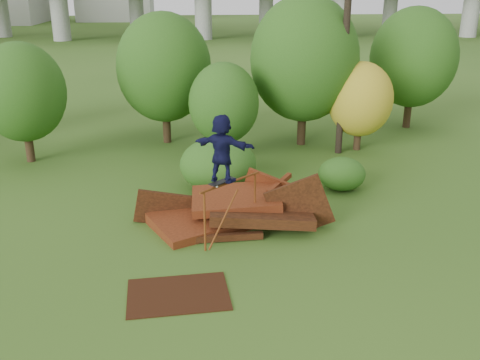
{
  "coord_description": "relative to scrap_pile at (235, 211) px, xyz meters",
  "views": [
    {
      "loc": [
        -2.14,
        -11.97,
        6.75
      ],
      "look_at": [
        -0.8,
        2.0,
        1.6
      ],
      "focal_mm": 40.0,
      "sensor_mm": 36.0,
      "label": 1
    }
  ],
  "objects": [
    {
      "name": "tree_3",
      "position": [
        3.69,
        8.17,
        3.37
      ],
      "size": [
        4.64,
        4.64,
        6.44
      ],
      "color": "black",
      "rests_on": "ground"
    },
    {
      "name": "tree_0",
      "position": [
        -7.71,
        6.78,
        2.41
      ],
      "size": [
        3.37,
        3.37,
        4.76
      ],
      "color": "black",
      "rests_on": "ground"
    },
    {
      "name": "scrap_pile",
      "position": [
        0.0,
        0.0,
        0.0
      ],
      "size": [
        5.97,
        3.25,
        2.08
      ],
      "color": "#451D0C",
      "rests_on": "ground"
    },
    {
      "name": "skater",
      "position": [
        -0.43,
        -1.22,
        2.33
      ],
      "size": [
        1.74,
        1.26,
        1.82
      ],
      "primitive_type": "imported",
      "rotation": [
        0.0,
        0.0,
        2.66
      ],
      "color": "#101138",
      "rests_on": "skateboard"
    },
    {
      "name": "flat_plate",
      "position": [
        -1.64,
        -3.8,
        -0.38
      ],
      "size": [
        2.43,
        1.81,
        0.03
      ],
      "primitive_type": "cube",
      "rotation": [
        0.0,
        0.0,
        0.07
      ],
      "color": "black",
      "rests_on": "ground"
    },
    {
      "name": "shrub_left",
      "position": [
        -0.32,
        2.89,
        0.52
      ],
      "size": [
        2.65,
        2.45,
        1.84
      ],
      "primitive_type": "ellipsoid",
      "color": "#214C14",
      "rests_on": "ground"
    },
    {
      "name": "tree_5",
      "position": [
        9.57,
        10.66,
        3.04
      ],
      "size": [
        4.15,
        4.15,
        5.84
      ],
      "color": "black",
      "rests_on": "ground"
    },
    {
      "name": "utility_pole",
      "position": [
        5.01,
        6.74,
        4.68
      ],
      "size": [
        1.4,
        0.28,
        10.0
      ],
      "color": "black",
      "rests_on": "ground"
    },
    {
      "name": "grind_rail",
      "position": [
        -0.19,
        -1.01,
        0.82
      ],
      "size": [
        1.76,
        1.55,
        1.74
      ],
      "color": "brown",
      "rests_on": "ground"
    },
    {
      "name": "tree_2",
      "position": [
        0.12,
        6.29,
        1.93
      ],
      "size": [
        2.8,
        2.8,
        3.95
      ],
      "color": "black",
      "rests_on": "ground"
    },
    {
      "name": "skateboard",
      "position": [
        -0.43,
        -1.22,
        1.41
      ],
      "size": [
        0.77,
        0.71,
        0.09
      ],
      "rotation": [
        0.0,
        0.0,
        0.72
      ],
      "color": "black",
      "rests_on": "grind_rail"
    },
    {
      "name": "tree_4",
      "position": [
        5.93,
        7.12,
        1.8
      ],
      "size": [
        2.74,
        2.74,
        3.78
      ],
      "color": "black",
      "rests_on": "ground"
    },
    {
      "name": "ground",
      "position": [
        0.9,
        -2.59,
        -0.4
      ],
      "size": [
        240.0,
        240.0,
        0.0
      ],
      "primitive_type": "plane",
      "color": "#2D5116",
      "rests_on": "ground"
    },
    {
      "name": "tree_1",
      "position": [
        -2.29,
        9.09,
        2.95
      ],
      "size": [
        4.11,
        4.11,
        5.72
      ],
      "color": "black",
      "rests_on": "ground"
    },
    {
      "name": "shrub_right",
      "position": [
        3.94,
        2.45,
        0.18
      ],
      "size": [
        1.64,
        1.5,
        1.16
      ],
      "primitive_type": "ellipsoid",
      "color": "#214C14",
      "rests_on": "ground"
    }
  ]
}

